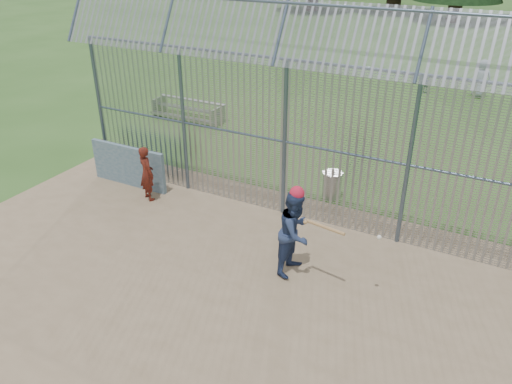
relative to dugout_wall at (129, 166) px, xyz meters
The scene contains 11 objects.
ground 5.47m from the dugout_wall, 32.23° to the right, with size 120.00×120.00×0.00m, color #2D511E.
dirt_infield 5.75m from the dugout_wall, 36.47° to the right, with size 14.00×10.00×0.02m, color #756047.
dugout_wall is the anchor object (origin of this frame).
batter 6.11m from the dugout_wall, 15.00° to the right, with size 0.92×0.72×1.89m, color navy.
onlooker 1.12m from the dugout_wall, 22.83° to the right, with size 0.56×0.37×1.53m, color maroon.
bg_kid_standing 16.22m from the dugout_wall, 60.68° to the left, with size 0.82×0.54×1.68m, color gray.
bg_kid_seated 14.86m from the dugout_wall, 67.45° to the left, with size 0.45×0.19×0.77m, color slate.
batting_gear 6.33m from the dugout_wall, 14.90° to the right, with size 1.95×0.40×0.72m.
trash_can 5.80m from the dugout_wall, 20.62° to the left, with size 0.56×0.56×0.82m.
bleacher 5.88m from the dugout_wall, 108.14° to the left, with size 3.00×0.95×0.72m.
backstop_fence 6.66m from the dugout_wall, ahead, with size 20.09×0.81×5.30m.
Camera 1 is at (4.69, -6.91, 6.53)m, focal length 35.00 mm.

